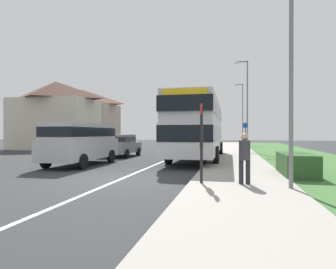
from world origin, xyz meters
The scene contains 15 objects.
ground_plane centered at (0.00, 0.00, 0.00)m, with size 120.00×120.00×0.00m, color #2D3033.
lane_marking_centre centered at (0.00, 8.00, 0.00)m, with size 0.14×60.00×0.01m, color silver.
pavement_near_side centered at (4.20, 6.00, 0.06)m, with size 3.20×68.00×0.12m, color #9E998E.
grass_verge_seaward centered at (8.50, 6.00, 0.04)m, with size 6.00×68.00×0.08m, color #3D6B33.
roadside_hedge centered at (6.30, 1.94, 0.45)m, with size 1.10×2.54×0.90m, color #2D5128.
double_decker_bus centered at (1.89, 8.45, 2.14)m, with size 2.80×11.35×3.70m.
parked_van_silver centered at (-3.71, 3.95, 1.30)m, with size 2.11×5.11×2.18m.
parked_car_grey centered at (-3.71, 9.46, 0.87)m, with size 1.88×3.95×1.57m.
pedestrian_at_stop centered at (4.30, -0.58, 0.98)m, with size 0.34×0.34×1.67m.
bus_stop_sign centered at (3.00, -0.67, 1.54)m, with size 0.09×0.52×2.60m.
cycle_route_sign centered at (5.03, 14.26, 1.43)m, with size 0.44×0.08×2.52m.
street_lamp_near centered at (5.45, -0.96, 4.32)m, with size 1.14×0.20×7.54m.
street_lamp_mid centered at (5.16, 15.45, 4.45)m, with size 1.14×0.20×7.80m.
street_lamp_far centered at (5.33, 29.61, 4.66)m, with size 1.14×0.20×8.21m.
house_terrace_far_side centered at (-14.21, 20.05, 3.57)m, with size 7.93×11.10×7.13m.
Camera 1 is at (3.89, -9.52, 1.67)m, focal length 30.43 mm.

